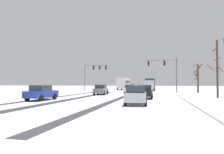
{
  "coord_description": "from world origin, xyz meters",
  "views": [
    {
      "loc": [
        6.88,
        -7.61,
        1.81
      ],
      "look_at": [
        0.0,
        23.67,
        2.8
      ],
      "focal_mm": 33.36,
      "sensor_mm": 36.0,
      "label": 1
    }
  ],
  "objects": [
    {
      "name": "bare_tree_sidewalk_far",
      "position": [
        14.64,
        36.25,
        3.14
      ],
      "size": [
        1.86,
        1.55,
        5.95
      ],
      "color": "brown",
      "rests_on": "ground"
    },
    {
      "name": "car_black_third",
      "position": [
        5.37,
        17.55,
        0.82
      ],
      "size": [
        1.85,
        4.11,
        1.62
      ],
      "color": "black",
      "rests_on": "ground"
    },
    {
      "name": "car_grey_second",
      "position": [
        -2.01,
        24.56,
        0.82
      ],
      "size": [
        1.99,
        4.18,
        1.62
      ],
      "color": "slate",
      "rests_on": "ground"
    },
    {
      "name": "sidewalk_kerb_right",
      "position": [
        11.65,
        15.22,
        0.06
      ],
      "size": [
        4.0,
        37.2,
        0.12
      ],
      "primitive_type": "cube",
      "color": "white",
      "rests_on": "ground"
    },
    {
      "name": "wheel_track_left_lane",
      "position": [
        -6.18,
        16.91,
        0.0
      ],
      "size": [
        0.92,
        37.2,
        0.01
      ],
      "primitive_type": "cube",
      "color": "#38383D",
      "rests_on": "ground"
    },
    {
      "name": "wheel_track_center",
      "position": [
        -2.76,
        16.91,
        0.0
      ],
      "size": [
        1.19,
        37.2,
        0.01
      ],
      "primitive_type": "cube",
      "color": "#38383D",
      "rests_on": "ground"
    },
    {
      "name": "traffic_signal_far_left",
      "position": [
        -8.03,
        39.76,
        4.78
      ],
      "size": [
        5.63,
        0.49,
        6.5
      ],
      "color": "#56565B",
      "rests_on": "ground"
    },
    {
      "name": "bus_oncoming",
      "position": [
        -2.85,
        52.83,
        1.99
      ],
      "size": [
        2.74,
        11.02,
        3.38
      ],
      "color": "silver",
      "rests_on": "ground"
    },
    {
      "name": "wheel_track_right_lane",
      "position": [
        2.37,
        16.91,
        0.0
      ],
      "size": [
        0.82,
        37.2,
        0.01
      ],
      "primitive_type": "cube",
      "color": "#38383D",
      "rests_on": "ground"
    },
    {
      "name": "car_white_lead",
      "position": [
        2.01,
        30.11,
        0.82
      ],
      "size": [
        1.99,
        4.18,
        1.62
      ],
      "color": "silver",
      "rests_on": "ground"
    },
    {
      "name": "box_truck_delivery",
      "position": [
        5.04,
        44.3,
        1.63
      ],
      "size": [
        2.48,
        7.47,
        3.02
      ],
      "color": "#B7BABF",
      "rests_on": "ground"
    },
    {
      "name": "bare_tree_sidewalk_mid",
      "position": [
        14.11,
        20.22,
        3.82
      ],
      "size": [
        2.19,
        1.74,
        7.21
      ],
      "color": "#4C3828",
      "rests_on": "ground"
    },
    {
      "name": "car_blue_fourth",
      "position": [
        -5.31,
        12.54,
        0.82
      ],
      "size": [
        2.02,
        4.19,
        1.62
      ],
      "color": "#233899",
      "rests_on": "ground"
    },
    {
      "name": "car_silver_fifth",
      "position": [
        5.06,
        10.27,
        0.82
      ],
      "size": [
        2.01,
        4.19,
        1.62
      ],
      "color": "#B7BABF",
      "rests_on": "ground"
    },
    {
      "name": "traffic_signal_near_right",
      "position": [
        8.42,
        31.74,
        4.61
      ],
      "size": [
        5.38,
        0.51,
        6.5
      ],
      "color": "#56565B",
      "rests_on": "ground"
    }
  ]
}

